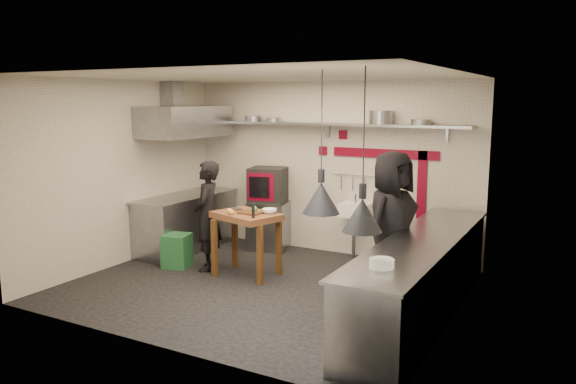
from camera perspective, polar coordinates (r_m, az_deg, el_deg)
The scene contains 47 objects.
floor at distance 7.70m, azimuth -2.59°, elevation -9.61°, with size 5.00×5.00×0.00m, color black.
ceiling at distance 7.29m, azimuth -2.76°, elevation 11.70°, with size 5.00×5.00×0.00m, color beige.
wall_back at distance 9.20m, azimuth 4.17°, elevation 2.46°, with size 5.00×0.04×2.80m, color beige.
wall_front at distance 5.71m, azimuth -13.74°, elevation -2.04°, with size 5.00×0.04×2.80m, color beige.
wall_left at distance 8.92m, azimuth -16.52°, elevation 1.87°, with size 0.04×4.20×2.80m, color beige.
wall_right at distance 6.44m, azimuth 16.67°, elevation -0.89°, with size 0.04×4.20×2.80m, color beige.
red_band_horiz at distance 8.81m, azimuth 9.77°, elevation 3.87°, with size 1.70×0.02×0.14m, color #650419.
red_band_vert at distance 8.69m, azimuth 13.43°, elevation 0.48°, with size 0.14×0.02×1.10m, color #650419.
red_tile_a at distance 9.04m, azimuth 5.61°, elevation 5.81°, with size 0.14×0.02×0.14m, color #650419.
red_tile_b at distance 9.20m, azimuth 3.57°, elevation 4.22°, with size 0.14×0.02×0.14m, color #650419.
back_shelf at distance 8.98m, azimuth 3.74°, elevation 6.90°, with size 4.60×0.34×0.04m, color slate.
shelf_bracket_left at distance 10.07m, azimuth -5.80°, elevation 6.57°, with size 0.04×0.06×0.24m, color slate.
shelf_bracket_mid at distance 9.12m, azimuth 4.14°, elevation 6.31°, with size 0.04×0.06×0.24m, color slate.
shelf_bracket_right at distance 8.51m, azimuth 15.90°, elevation 5.76°, with size 0.04×0.06×0.24m, color slate.
pan_far_left at distance 9.62m, azimuth -3.53°, elevation 7.45°, with size 0.28×0.28×0.09m, color slate.
pan_mid_left at distance 9.42m, azimuth -1.50°, elevation 7.37°, with size 0.24×0.24×0.07m, color slate.
stock_pot at distance 8.63m, azimuth 9.41°, elevation 7.50°, with size 0.36×0.36×0.20m, color slate.
pan_right at distance 8.44m, azimuth 13.35°, elevation 6.93°, with size 0.28×0.28×0.08m, color slate.
oven_stand at distance 9.50m, azimuth -1.98°, elevation -3.43°, with size 0.63×0.58×0.80m, color slate.
combi_oven at distance 9.43m, azimuth -2.04°, elevation 0.74°, with size 0.58×0.55×0.58m, color black.
oven_door at distance 9.19m, azimuth -2.77°, elevation 0.51°, with size 0.45×0.03×0.46m, color #650419.
oven_glass at distance 9.17m, azimuth -2.95°, elevation 0.49°, with size 0.34×0.01×0.34m, color black.
hand_sink at distance 8.92m, azimuth 6.85°, elevation -1.83°, with size 0.46×0.34×0.22m, color white.
sink_tap at distance 8.89m, azimuth 6.87°, elevation -0.70°, with size 0.03×0.03×0.14m, color slate.
sink_drain at distance 8.98m, azimuth 6.70°, elevation -4.63°, with size 0.06×0.06×0.66m, color slate.
utensil_rail at distance 8.96m, azimuth 7.25°, elevation 1.71°, with size 0.02×0.02×0.90m, color slate.
counter_right at distance 6.74m, azimuth 13.36°, elevation -8.61°, with size 0.70×3.80×0.90m, color slate.
counter_right_top at distance 6.62m, azimuth 13.51°, elevation -4.77°, with size 0.76×3.90×0.03m, color slate.
plate_stack at distance 5.41m, azimuth 9.51°, elevation -7.18°, with size 0.23×0.23×0.09m, color white.
small_bowl_right at distance 5.40m, azimuth 9.22°, elevation -7.41°, with size 0.18×0.18×0.05m, color white.
counter_left at distance 9.61m, azimuth -10.33°, elevation -3.12°, with size 0.70×1.90×0.90m, color slate.
counter_left_top at distance 9.52m, azimuth -10.41°, elevation -0.39°, with size 0.76×2.00×0.03m, color slate.
extractor_hood at distance 9.36m, azimuth -10.40°, elevation 7.05°, with size 0.78×1.60×0.50m, color slate.
hood_duct at distance 9.52m, azimuth -11.65°, elevation 9.46°, with size 0.28×0.28×0.50m, color slate.
green_bin at distance 8.68m, azimuth -11.21°, elevation -5.86°, with size 0.37×0.37×0.50m, color #215E31.
prep_table at distance 8.07m, azimuth -4.21°, elevation -5.32°, with size 0.92×0.64×0.92m, color brown, non-canonical shape.
cutting_board at distance 7.89m, azimuth -3.85°, elevation -2.13°, with size 0.31×0.22×0.03m, color #4E2F15.
pepper_mill at distance 7.59m, azimuth -3.56°, elevation -1.91°, with size 0.04×0.04×0.20m, color black.
lemon_a at distance 7.92m, azimuth -5.96°, elevation -1.91°, with size 0.07×0.07×0.07m, color gold.
lemon_b at distance 7.84m, azimuth -5.78°, elevation -2.04°, with size 0.08×0.08×0.08m, color gold.
veg_ball at distance 7.98m, azimuth -3.45°, elevation -1.73°, with size 0.09×0.09×0.09m, color #427F32.
steel_tray at distance 8.17m, azimuth -5.24°, elevation -1.74°, with size 0.17×0.11×0.03m, color slate.
bowl at distance 7.90m, azimuth -1.90°, elevation -1.95°, with size 0.21×0.21×0.07m, color white.
heat_lamp_near at distance 5.79m, azimuth 3.43°, elevation 5.00°, with size 0.39×0.39×1.48m, color black, non-canonical shape.
heat_lamp_far at distance 5.13m, azimuth 7.69°, elevation 4.20°, with size 0.37×0.37×1.51m, color black, non-canonical shape.
chef_left at distance 8.35m, azimuth -8.22°, elevation -2.41°, with size 0.59×0.39×1.62m, color black.
chef_right at distance 7.16m, azimuth 10.45°, elevation -3.37°, with size 0.92×0.60×1.89m, color black.
Camera 1 is at (3.81, -6.21, 2.50)m, focal length 35.00 mm.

